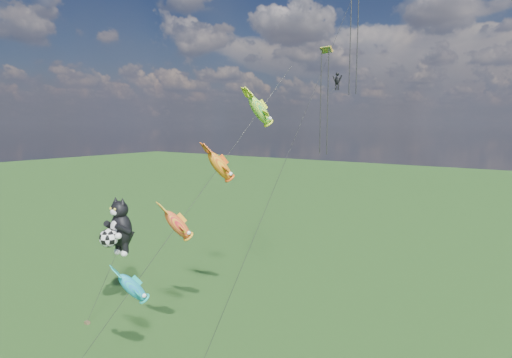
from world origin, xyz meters
The scene contains 4 objects.
ground centered at (0.00, 0.00, 0.00)m, with size 300.00×300.00×0.00m, color #12390E.
cat_kite_rig centered at (5.87, 6.61, 7.36)m, with size 2.31×4.05×9.82m.
fish_windsock_rig centered at (15.41, 5.84, 11.02)m, with size 7.51×14.20×19.65m.
parafoil_rig centered at (18.79, 18.78, 20.00)m, with size 3.56×17.39×27.78m.
Camera 1 is at (34.17, -14.30, 15.67)m, focal length 30.00 mm.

